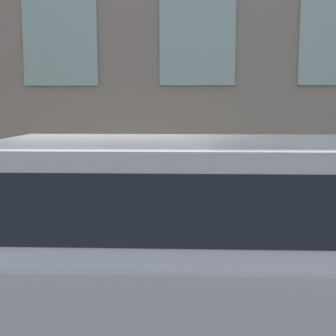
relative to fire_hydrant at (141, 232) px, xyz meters
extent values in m
plane|color=#2D2D30|center=(-0.61, 0.44, -0.60)|extent=(80.00, 80.00, 0.00)
cube|color=gray|center=(0.96, 0.44, -0.52)|extent=(3.14, 60.00, 0.15)
cube|color=#9EBCB2|center=(2.51, -0.70, 2.78)|extent=(0.03, 1.24, 1.91)
cube|color=#9EBCB2|center=(2.51, 1.58, 2.78)|extent=(0.03, 1.24, 1.91)
cylinder|color=gray|center=(0.00, 0.00, -0.43)|extent=(0.33, 0.33, 0.04)
cylinder|color=gray|center=(0.00, 0.00, -0.08)|extent=(0.25, 0.25, 0.74)
sphere|color=slate|center=(0.00, 0.00, 0.29)|extent=(0.26, 0.26, 0.26)
cylinder|color=black|center=(0.00, 0.00, 0.37)|extent=(0.09, 0.09, 0.10)
cylinder|color=gray|center=(0.00, -0.17, 0.01)|extent=(0.09, 0.10, 0.09)
cylinder|color=gray|center=(0.00, 0.17, 0.01)|extent=(0.09, 0.10, 0.09)
cylinder|color=#998466|center=(0.42, -0.61, -0.14)|extent=(0.09, 0.09, 0.61)
cylinder|color=#998466|center=(0.55, -0.61, -0.14)|extent=(0.09, 0.09, 0.61)
cube|color=#1E59A5|center=(0.49, -0.61, 0.39)|extent=(0.17, 0.11, 0.46)
cylinder|color=#1E59A5|center=(0.37, -0.61, 0.40)|extent=(0.07, 0.07, 0.43)
cylinder|color=#1E59A5|center=(0.60, -0.61, 0.40)|extent=(0.07, 0.07, 0.43)
sphere|color=#8C6647|center=(0.49, -0.61, 0.72)|extent=(0.20, 0.20, 0.20)
cylinder|color=black|center=(-1.09, 1.03, -0.18)|extent=(0.24, 0.83, 0.83)
cylinder|color=black|center=(-1.09, -1.76, -0.18)|extent=(0.24, 0.83, 0.83)
cube|color=silver|center=(-1.91, -0.37, 0.18)|extent=(1.88, 4.50, 0.72)
cube|color=silver|center=(-1.91, -0.48, 0.88)|extent=(1.66, 2.79, 0.69)
cube|color=#1E232D|center=(-1.91, -0.48, 0.88)|extent=(1.67, 2.57, 0.44)
camera|label=1|loc=(-5.36, -0.53, 1.49)|focal=50.00mm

